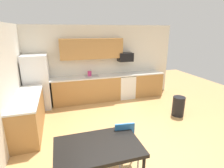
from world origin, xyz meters
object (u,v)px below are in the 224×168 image
Objects in this scene: dining_table at (98,148)px; kettle at (90,74)px; refrigerator at (37,82)px; trash_bin at (178,106)px; oven_range at (126,86)px; chair_near_table at (126,143)px; microwave at (125,57)px.

dining_table is 7.00× the size of kettle.
trash_bin is at bearing -24.14° from refrigerator.
refrigerator is at bearing 109.00° from dining_table.
dining_table is 3.38m from trash_bin.
oven_range reaches higher than chair_near_table.
kettle is (-2.36, 1.97, 0.72)m from trash_bin.
microwave reaches higher than kettle.
oven_range is 1.49m from kettle.
microwave is at bearing 115.94° from trash_bin.
kettle is at bearing -177.92° from microwave.
microwave is 0.39× the size of dining_table.
refrigerator is at bearing -175.75° from kettle.
kettle reaches higher than oven_range.
refrigerator is at bearing -176.71° from microwave.
microwave is at bearing 2.08° from kettle.
oven_range reaches higher than dining_table.
dining_table is at bearing -117.58° from oven_range.
oven_range is at bearing 1.47° from refrigerator.
kettle is at bearing 90.81° from chair_near_table.
oven_range is 1.69× the size of microwave.
refrigerator is 1.76m from kettle.
chair_near_table is (-1.33, -3.43, 0.05)m from oven_range.
refrigerator is 3.20m from microwave.
chair_near_table is 4.25× the size of kettle.
trash_bin is 3.16m from kettle.
dining_table is at bearing -71.00° from refrigerator.
oven_range is 3.68m from chair_near_table.
trash_bin is at bearing -62.90° from oven_range.
trash_bin is at bearing 33.11° from chair_near_table.
trash_bin is (2.89, 1.72, -0.37)m from dining_table.
refrigerator is at bearing -178.53° from oven_range.
oven_range is 4.55× the size of kettle.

